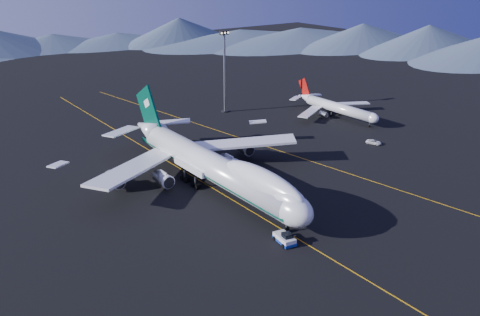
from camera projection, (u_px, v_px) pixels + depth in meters
ground at (214, 189)px, 127.24m from camera, size 500.00×500.00×0.00m
taxiway_line_main at (214, 189)px, 127.24m from camera, size 0.25×220.00×0.01m
taxiway_line_side at (283, 152)px, 151.31m from camera, size 28.08×198.09×0.01m
mountain_ridge at (473, 86)px, 202.06m from camera, size 374.91×567.11×12.00m
boeing_747 at (213, 166)px, 125.22m from camera, size 59.62×72.43×19.37m
pushback_tug at (285, 239)px, 103.00m from camera, size 3.58×5.48×2.23m
second_jet at (336, 107)px, 183.76m from camera, size 33.54×37.90×10.78m
service_van at (374, 142)px, 157.42m from camera, size 3.68×4.99×1.26m
floodlight_mast at (225, 72)px, 185.63m from camera, size 3.51×2.63×28.38m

